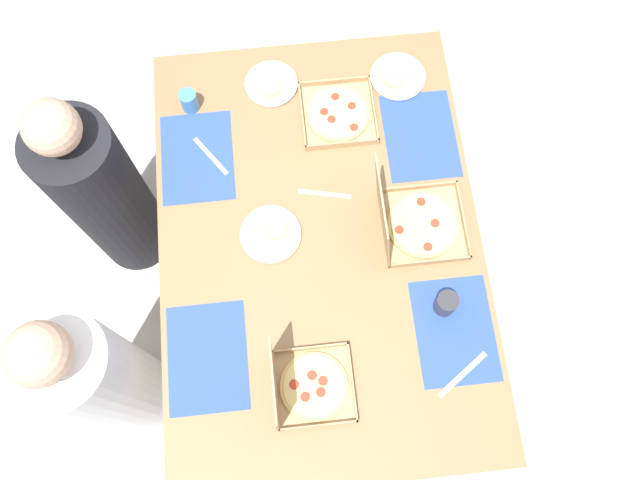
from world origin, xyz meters
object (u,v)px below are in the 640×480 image
Objects in this scene: pizza_box_corner_right at (306,386)px; plate_near_left at (271,85)px; plate_far_right at (397,77)px; cup_dark at (189,101)px; pizza_box_edge_far at (414,222)px; diner_left_seat at (103,379)px; plate_near_right at (271,234)px; pizza_box_center at (338,114)px; diner_right_seat at (105,195)px; cup_spare at (446,303)px.

plate_near_left is at bearing 0.88° from pizza_box_corner_right.
pizza_box_corner_right is at bearing -179.12° from plate_near_left.
plate_far_right is 2.42× the size of cup_dark.
pizza_box_edge_far is (0.51, -0.43, 0.00)m from pizza_box_corner_right.
cup_dark is at bearing -22.89° from diner_left_seat.
diner_left_seat is (-0.40, 0.65, -0.23)m from plate_near_right.
pizza_box_center reaches higher than plate_near_right.
plate_near_left is at bearing -35.15° from diner_left_seat.
cup_dark is 0.53m from diner_right_seat.
diner_left_seat is at bearing 144.85° from plate_near_left.
plate_near_left is at bearing -4.81° from plate_near_right.
pizza_box_center is at bearing 118.82° from plate_far_right.
cup_dark is (-0.06, 0.31, 0.03)m from plate_near_left.
cup_dark is at bearing -62.05° from diner_right_seat.
pizza_box_corner_right reaches higher than cup_spare.
diner_left_seat reaches higher than plate_near_left.
pizza_box_edge_far is 3.55× the size of cup_spare.
cup_spare is 1.24m from diner_left_seat.
pizza_box_edge_far is 0.50m from plate_near_right.
plate_far_right and plate_near_left have the same top height.
pizza_box_center is 0.28m from plate_near_left.
plate_near_right is 2.46× the size of cup_dark.
diner_right_seat is at bearing 72.98° from pizza_box_edge_far.
diner_left_seat is (-0.85, 0.94, -0.23)m from pizza_box_center.
plate_near_right is 0.60m from cup_dark.
cup_dark is at bearing 16.79° from pizza_box_corner_right.
pizza_box_edge_far is at bearing -39.90° from pizza_box_corner_right.
plate_near_left is 2.22× the size of cup_spare.
pizza_box_edge_far is 0.60m from plate_far_right.
pizza_box_corner_right is 1.13m from plate_near_left.
plate_near_left is 0.79m from diner_right_seat.
diner_right_seat reaches higher than cup_dark.
plate_near_right is 0.18× the size of diner_right_seat.
diner_left_seat reaches higher than plate_near_right.
pizza_box_edge_far is at bearing 176.77° from plate_far_right.
cup_spare reaches higher than cup_dark.
plate_near_right is at bearing 147.25° from pizza_box_center.
pizza_box_edge_far reaches higher than pizza_box_center.
pizza_box_center is 1.28× the size of plate_near_right.
pizza_box_edge_far is 0.94m from cup_dark.
plate_near_right is 1.02× the size of plate_far_right.
cup_spare is at bearing -178.34° from plate_far_right.
plate_far_right is at bearing -78.05° from diner_right_seat.
plate_far_right is at bearing 1.66° from cup_spare.
cup_spare is at bearing -66.02° from pizza_box_corner_right.
cup_dark is (0.09, 0.54, 0.03)m from pizza_box_center.
pizza_box_edge_far is at bearing -92.73° from plate_near_right.
pizza_box_corner_right is at bearing -140.08° from diner_right_seat.
cup_dark is 0.07× the size of diner_right_seat.
diner_right_seat is (-0.12, 0.94, -0.25)m from pizza_box_center.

